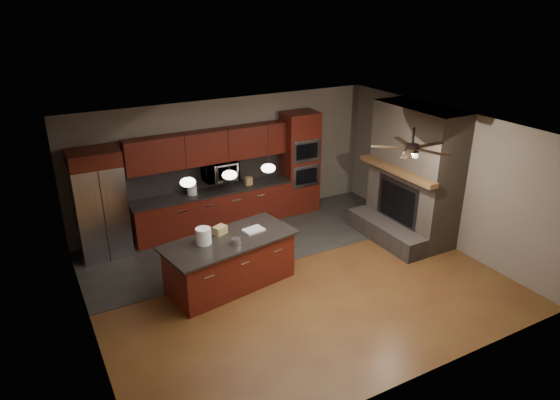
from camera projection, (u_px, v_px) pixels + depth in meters
ground at (294, 279)px, 9.16m from camera, size 7.00×7.00×0.00m
ceiling at (296, 130)px, 8.09m from camera, size 7.00×6.00×0.02m
back_wall at (227, 161)px, 11.06m from camera, size 7.00×0.02×2.80m
right_wall at (443, 176)px, 10.17m from camera, size 0.02×6.00×2.80m
left_wall at (82, 256)px, 7.08m from camera, size 0.02×6.00×2.80m
slate_tile_patch at (252, 239)px, 10.62m from camera, size 7.00×2.40×0.01m
fireplace_column at (412, 179)px, 10.33m from camera, size 1.30×2.10×2.80m
back_cabinetry at (212, 190)px, 10.83m from camera, size 3.59×0.64×2.20m
oven_tower at (300, 163)px, 11.64m from camera, size 0.80×0.63×2.38m
microwave at (220, 171)px, 10.77m from camera, size 0.73×0.41×0.50m
refrigerator at (100, 204)px, 9.62m from camera, size 0.94×0.75×2.17m
kitchen_island at (230, 262)px, 8.81m from camera, size 2.49×1.45×0.92m
white_bucket at (203, 236)px, 8.42m from camera, size 0.29×0.29×0.28m
paint_can at (236, 241)px, 8.43m from camera, size 0.18×0.18×0.11m
paint_tray at (254, 230)px, 8.91m from camera, size 0.40×0.31×0.04m
cardboard_box at (220, 230)px, 8.79m from camera, size 0.28×0.24×0.15m
counter_bucket at (192, 189)px, 10.54m from camera, size 0.27×0.27×0.24m
counter_box at (248, 181)px, 11.08m from camera, size 0.17×0.14×0.18m
pendant_left at (188, 182)px, 8.25m from camera, size 0.26×0.26×0.92m
pendant_center at (230, 175)px, 8.58m from camera, size 0.26×0.26×0.92m
pendant_right at (268, 168)px, 8.91m from camera, size 0.26×0.26×0.92m
ceiling_fan at (412, 148)px, 8.36m from camera, size 1.27×1.33×0.41m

